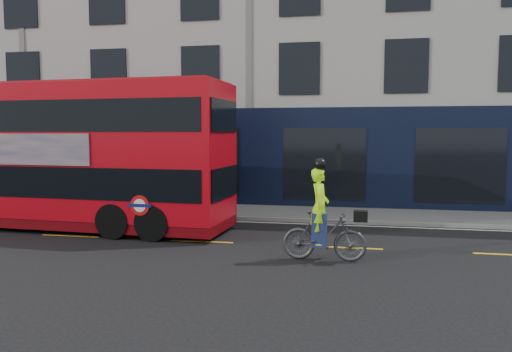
# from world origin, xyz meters

# --- Properties ---
(ground) EXTENTS (120.00, 120.00, 0.00)m
(ground) POSITION_xyz_m (0.00, 0.00, 0.00)
(ground) COLOR black
(ground) RESTS_ON ground
(pavement) EXTENTS (60.00, 3.00, 0.12)m
(pavement) POSITION_xyz_m (0.00, 6.50, 0.06)
(pavement) COLOR slate
(pavement) RESTS_ON ground
(kerb) EXTENTS (60.00, 0.12, 0.13)m
(kerb) POSITION_xyz_m (0.00, 5.00, 0.07)
(kerb) COLOR gray
(kerb) RESTS_ON ground
(building_terrace) EXTENTS (50.00, 10.07, 15.00)m
(building_terrace) POSITION_xyz_m (0.00, 12.94, 7.49)
(building_terrace) COLOR #A5A29C
(building_terrace) RESTS_ON ground
(road_edge_line) EXTENTS (58.00, 0.10, 0.01)m
(road_edge_line) POSITION_xyz_m (0.00, 4.70, 0.00)
(road_edge_line) COLOR silver
(road_edge_line) RESTS_ON ground
(lane_dashes) EXTENTS (58.00, 0.12, 0.01)m
(lane_dashes) POSITION_xyz_m (0.00, 1.50, 0.00)
(lane_dashes) COLOR gold
(lane_dashes) RESTS_ON ground
(bus) EXTENTS (11.37, 3.21, 4.53)m
(bus) POSITION_xyz_m (-5.10, 2.68, 2.32)
(bus) COLOR #B80712
(bus) RESTS_ON ground
(cyclist) EXTENTS (1.98, 0.66, 2.43)m
(cyclist) POSITION_xyz_m (3.43, 0.08, 0.81)
(cyclist) COLOR #424447
(cyclist) RESTS_ON ground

